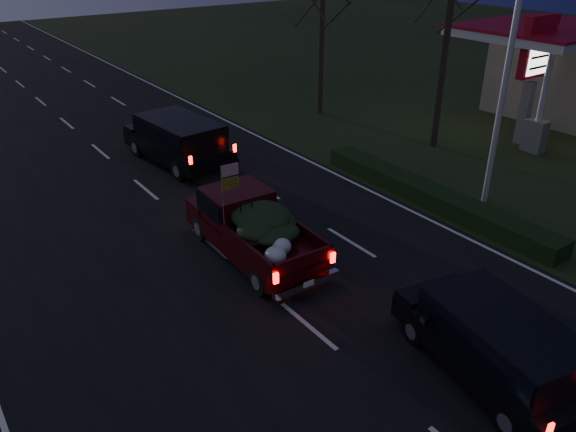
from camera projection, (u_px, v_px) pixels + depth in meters
ground at (308, 326)px, 13.76m from camera, size 120.00×120.00×0.00m
road_asphalt at (308, 326)px, 13.76m from camera, size 14.00×120.00×0.02m
hedge_row at (431, 195)px, 19.85m from camera, size 1.00×10.00×0.60m
light_pole at (512, 44)px, 17.66m from camera, size 0.50×0.90×9.16m
gas_price_pylon at (535, 59)px, 23.98m from camera, size 2.00×0.41×5.57m
gas_canopy at (543, 37)px, 25.48m from camera, size 7.10×6.10×4.88m
bare_tree_far at (322, 9)px, 27.50m from camera, size 3.60×3.60×7.00m
pickup_truck at (252, 224)px, 16.37m from camera, size 2.17×5.23×2.70m
lead_suv at (179, 136)px, 22.92m from camera, size 2.68×5.52×1.54m
rear_suv at (498, 340)px, 11.75m from camera, size 2.78×4.91×1.33m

